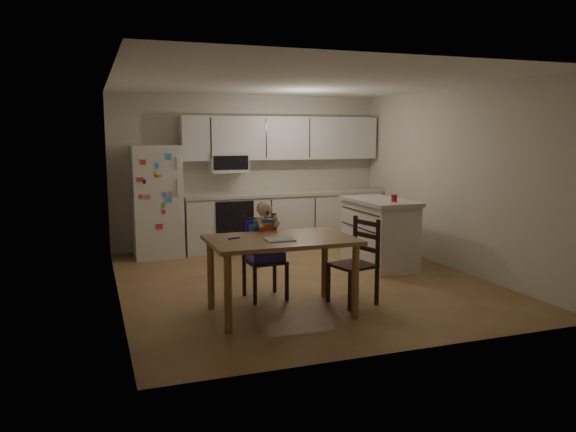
# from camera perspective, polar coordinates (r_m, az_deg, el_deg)

# --- Properties ---
(room) EXTENTS (4.52, 5.01, 2.51)m
(room) POSITION_cam_1_polar(r_m,az_deg,el_deg) (7.47, 0.12, 3.59)
(room) COLOR brown
(room) RESTS_ON ground
(refrigerator) EXTENTS (0.72, 0.70, 1.70)m
(refrigerator) POSITION_cam_1_polar(r_m,az_deg,el_deg) (8.80, -13.18, 1.47)
(refrigerator) COLOR silver
(refrigerator) RESTS_ON ground
(kitchen_run) EXTENTS (3.37, 0.62, 2.15)m
(kitchen_run) POSITION_cam_1_polar(r_m,az_deg,el_deg) (9.33, -0.63, 2.23)
(kitchen_run) COLOR silver
(kitchen_run) RESTS_ON ground
(kitchen_island) EXTENTS (0.68, 1.29, 0.96)m
(kitchen_island) POSITION_cam_1_polar(r_m,az_deg,el_deg) (8.09, 9.23, -1.65)
(kitchen_island) COLOR silver
(kitchen_island) RESTS_ON ground
(red_cup) EXTENTS (0.08, 0.08, 0.10)m
(red_cup) POSITION_cam_1_polar(r_m,az_deg,el_deg) (7.75, 10.73, 1.80)
(red_cup) COLOR #B5162C
(red_cup) RESTS_ON kitchen_island
(dining_table) EXTENTS (1.50, 0.96, 0.80)m
(dining_table) POSITION_cam_1_polar(r_m,az_deg,el_deg) (5.82, -0.70, -3.29)
(dining_table) COLOR brown
(dining_table) RESTS_ON ground
(napkin) EXTENTS (0.28, 0.24, 0.01)m
(napkin) POSITION_cam_1_polar(r_m,az_deg,el_deg) (5.68, -0.87, -2.40)
(napkin) COLOR #B1B1B6
(napkin) RESTS_ON dining_table
(toddler_spoon) EXTENTS (0.12, 0.06, 0.02)m
(toddler_spoon) POSITION_cam_1_polar(r_m,az_deg,el_deg) (5.76, -5.59, -2.26)
(toddler_spoon) COLOR #2B23BD
(toddler_spoon) RESTS_ON dining_table
(chair_booster) EXTENTS (0.44, 0.44, 1.12)m
(chair_booster) POSITION_cam_1_polar(r_m,az_deg,el_deg) (6.40, -2.51, -2.42)
(chair_booster) COLOR black
(chair_booster) RESTS_ON ground
(chair_side) EXTENTS (0.51, 0.51, 0.95)m
(chair_side) POSITION_cam_1_polar(r_m,az_deg,el_deg) (6.28, 7.27, -3.97)
(chair_side) COLOR black
(chair_side) RESTS_ON ground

